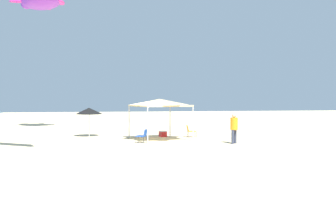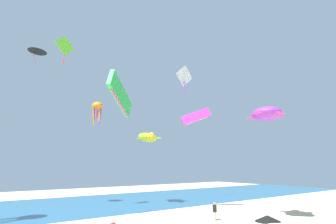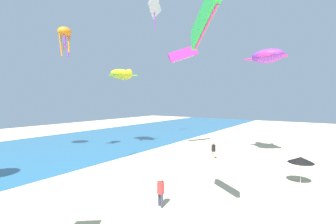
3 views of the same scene
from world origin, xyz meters
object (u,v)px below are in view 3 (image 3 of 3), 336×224
object	(u,v)px
kite_octopus_orange	(64,33)
kite_turtle_yellow	(122,74)
kite_parafoil_magenta	(183,54)
kite_diamond_white	(155,8)
beach_umbrella	(301,160)
person_beachcomber	(161,189)
kite_parafoil_green	(205,17)
person_far_stroller	(213,149)
kite_turtle_purple	(267,56)

from	to	relation	value
kite_octopus_orange	kite_turtle_yellow	xyz separation A→B (m)	(7.70, -1.03, -3.86)
kite_parafoil_magenta	kite_turtle_yellow	xyz separation A→B (m)	(-2.32, 8.23, -2.22)
kite_diamond_white	kite_turtle_yellow	xyz separation A→B (m)	(-7.14, 0.22, -10.96)
kite_turtle_yellow	beach_umbrella	bearing A→B (deg)	7.53
kite_octopus_orange	person_beachcomber	bearing A→B (deg)	-164.49
beach_umbrella	kite_octopus_orange	size ratio (longest dim) A/B	0.63
beach_umbrella	kite_octopus_orange	world-z (taller)	kite_octopus_orange
kite_diamond_white	kite_turtle_yellow	distance (m)	13.08
kite_octopus_orange	kite_turtle_yellow	distance (m)	8.67
beach_umbrella	person_beachcomber	distance (m)	11.06
kite_parafoil_magenta	kite_octopus_orange	world-z (taller)	kite_octopus_orange
kite_diamond_white	kite_parafoil_green	xyz separation A→B (m)	(-20.91, -18.51, -10.78)
kite_octopus_orange	person_far_stroller	bearing A→B (deg)	-120.68
kite_turtle_purple	kite_octopus_orange	bearing A→B (deg)	82.22
person_beachcomber	kite_turtle_purple	bearing A→B (deg)	106.71
person_beachcomber	kite_parafoil_magenta	xyz separation A→B (m)	(14.62, 7.06, 10.88)
person_far_stroller	kite_parafoil_magenta	distance (m)	12.23
kite_turtle_purple	kite_octopus_orange	xyz separation A→B (m)	(-11.45, 18.75, 2.68)
beach_umbrella	kite_octopus_orange	xyz separation A→B (m)	(-4.37, 22.72, 11.75)
kite_turtle_purple	kite_octopus_orange	size ratio (longest dim) A/B	1.56
person_beachcomber	kite_diamond_white	distance (m)	31.46
kite_parafoil_magenta	kite_turtle_yellow	distance (m)	8.83
person_beachcomber	kite_octopus_orange	size ratio (longest dim) A/B	0.54
kite_parafoil_magenta	kite_turtle_purple	distance (m)	9.65
kite_parafoil_green	person_far_stroller	bearing A→B (deg)	-22.66
kite_octopus_orange	kite_turtle_yellow	size ratio (longest dim) A/B	0.73
kite_turtle_yellow	kite_diamond_white	bearing A→B (deg)	104.46
kite_turtle_purple	kite_turtle_yellow	world-z (taller)	kite_turtle_purple
person_far_stroller	kite_parafoil_green	distance (m)	17.18
kite_turtle_purple	beach_umbrella	bearing A→B (deg)	170.14
kite_parafoil_green	kite_diamond_white	bearing A→B (deg)	-2.59
kite_diamond_white	kite_turtle_purple	bearing A→B (deg)	86.34
beach_umbrella	kite_diamond_white	size ratio (longest dim) A/B	0.38
kite_parafoil_magenta	kite_turtle_purple	size ratio (longest dim) A/B	0.67
person_beachcomber	kite_diamond_white	world-z (taller)	kite_diamond_white
beach_umbrella	person_beachcomber	bearing A→B (deg)	144.47
kite_parafoil_magenta	kite_parafoil_green	world-z (taller)	kite_parafoil_magenta
beach_umbrella	person_beachcomber	size ratio (longest dim) A/B	1.17
kite_parafoil_green	kite_parafoil_magenta	bearing A→B (deg)	-10.97
person_far_stroller	kite_octopus_orange	xyz separation A→B (m)	(-7.65, 14.37, 12.50)
kite_turtle_purple	person_beachcomber	bearing A→B (deg)	132.19
kite_diamond_white	person_beachcomber	bearing A→B (deg)	45.06
kite_diamond_white	kite_turtle_yellow	size ratio (longest dim) A/B	1.21
kite_parafoil_magenta	kite_octopus_orange	size ratio (longest dim) A/B	1.05
person_beachcomber	kite_parafoil_green	bearing A→B (deg)	2.29
person_beachcomber	beach_umbrella	bearing A→B (deg)	79.80
person_far_stroller	kite_turtle_purple	world-z (taller)	kite_turtle_purple
person_far_stroller	kite_turtle_purple	bearing A→B (deg)	-86.87
beach_umbrella	kite_octopus_orange	bearing A→B (deg)	100.89
kite_parafoil_magenta	kite_octopus_orange	bearing A→B (deg)	-8.53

